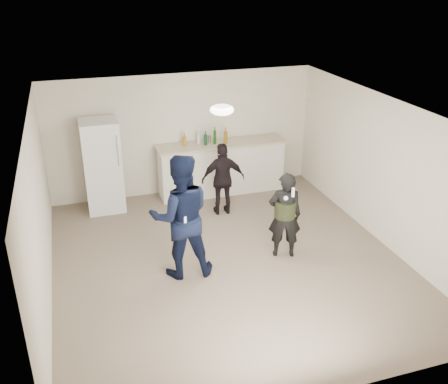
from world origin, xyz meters
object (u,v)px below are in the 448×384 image
object	(u,v)px
counter	(221,169)
woman	(285,215)
shaker	(209,139)
fridge	(102,166)
spectator	(223,179)
man	(181,216)

from	to	relation	value
counter	woman	bearing A→B (deg)	-85.53
counter	shaker	distance (m)	0.70
fridge	spectator	size ratio (longest dim) A/B	1.27
fridge	spectator	bearing A→B (deg)	-22.75
woman	man	bearing A→B (deg)	18.29
shaker	woman	world-z (taller)	woman
fridge	spectator	xyz separation A→B (m)	(2.15, -0.90, -0.19)
counter	spectator	world-z (taller)	spectator
man	shaker	bearing A→B (deg)	-108.07
shaker	spectator	world-z (taller)	spectator
man	woman	bearing A→B (deg)	-173.91
fridge	woman	bearing A→B (deg)	-45.59
fridge	woman	size ratio (longest dim) A/B	1.22
counter	man	distance (m)	3.18
man	spectator	world-z (taller)	man
shaker	woman	distance (m)	2.91
woman	spectator	distance (m)	1.85
counter	shaker	xyz separation A→B (m)	(-0.24, 0.09, 0.65)
counter	fridge	distance (m)	2.45
fridge	shaker	world-z (taller)	fridge
counter	woman	xyz separation A→B (m)	(0.22, -2.76, 0.21)
counter	shaker	bearing A→B (deg)	159.82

